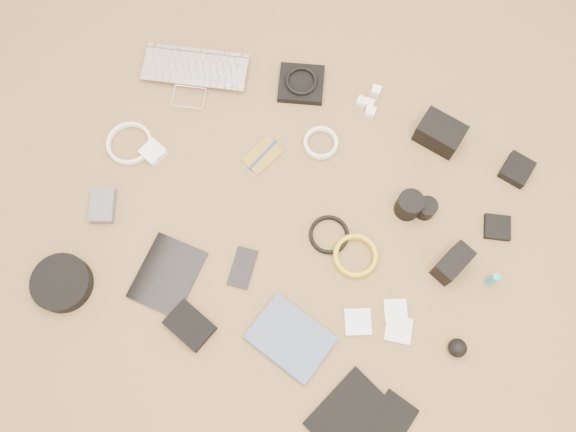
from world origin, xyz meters
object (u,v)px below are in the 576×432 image
at_px(dslr_camera, 440,133).
at_px(tablet, 167,275).
at_px(headphone_case, 62,283).
at_px(paperback, 273,362).
at_px(phone, 243,268).
at_px(laptop, 193,82).

relative_size(dslr_camera, tablet, 0.65).
relative_size(dslr_camera, headphone_case, 0.81).
bearing_deg(dslr_camera, paperback, -94.08).
relative_size(tablet, headphone_case, 1.25).
bearing_deg(tablet, paperback, -15.30).
bearing_deg(tablet, dslr_camera, 51.27).
bearing_deg(tablet, phone, 28.59).
xyz_separation_m(laptop, phone, (0.42, -0.53, -0.01)).
relative_size(dslr_camera, phone, 1.14).
distance_m(headphone_case, paperback, 0.68).
bearing_deg(paperback, laptop, 53.96).
relative_size(tablet, paperback, 0.99).
relative_size(headphone_case, paperback, 0.79).
distance_m(laptop, phone, 0.67).
bearing_deg(phone, dslr_camera, 49.53).
relative_size(phone, paperback, 0.56).
bearing_deg(dslr_camera, phone, -112.59).
xyz_separation_m(dslr_camera, headphone_case, (-0.90, -0.90, -0.02)).
bearing_deg(paperback, phone, 55.81).
distance_m(dslr_camera, tablet, 0.98).
bearing_deg(laptop, paperback, -65.50).
xyz_separation_m(headphone_case, paperback, (0.68, 0.03, -0.01)).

